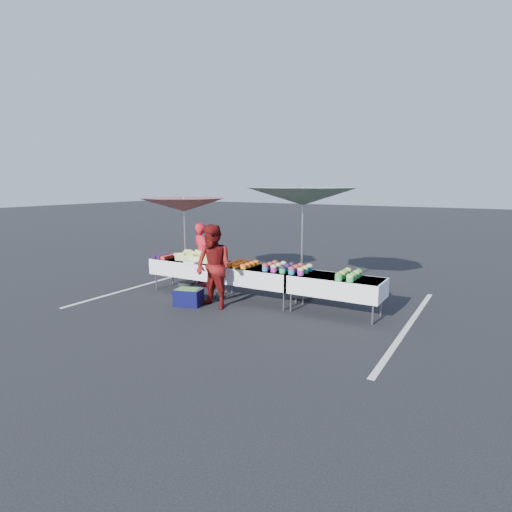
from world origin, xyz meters
The scene contains 17 objects.
ground centered at (0.00, 0.00, 0.00)m, with size 80.00×80.00×0.00m, color black.
stripe_left centered at (-3.20, 0.00, 0.00)m, with size 0.10×5.00×0.00m, color silver.
stripe_right centered at (3.20, 0.00, 0.00)m, with size 0.10×5.00×0.00m, color silver.
table_left centered at (-1.80, 0.00, 0.58)m, with size 1.86×0.81×0.75m.
table_center centered at (0.00, 0.00, 0.58)m, with size 1.86×0.81×0.75m.
table_right centered at (1.80, 0.00, 0.58)m, with size 1.86×0.81×0.75m.
berry_punnets centered at (-2.51, -0.06, 0.79)m, with size 0.40×0.54×0.08m.
corn_pile centered at (-1.55, 0.05, 0.84)m, with size 1.16×0.57×0.26m.
plastic_bags centered at (-1.50, -0.30, 0.78)m, with size 0.30×0.25×0.05m, color white.
carrot_bowls centered at (-0.35, -0.01, 0.80)m, with size 0.55×0.69×0.11m.
potato_cups centered at (0.75, 0.00, 0.83)m, with size 0.94×0.58×0.16m.
bean_baskets centered at (2.06, -0.01, 0.82)m, with size 0.36×0.68×0.15m.
vendor centered at (-1.96, 0.66, 0.78)m, with size 0.57×0.37×1.57m, color red.
customer centered at (-0.50, -0.86, 0.86)m, with size 0.84×0.65×1.72m, color maroon.
umbrella_left centered at (-2.28, 0.40, 2.00)m, with size 2.49×2.49×2.21m.
umbrella_right centered at (0.80, 0.61, 2.24)m, with size 2.61×2.61×2.47m.
storage_bin centered at (-1.07, -0.98, 0.18)m, with size 0.63×0.52×0.36m.
Camera 1 is at (4.54, -7.79, 2.56)m, focal length 30.00 mm.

